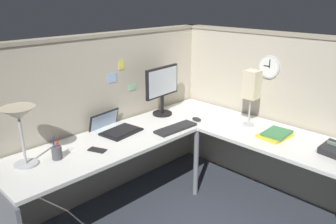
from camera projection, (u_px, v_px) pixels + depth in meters
The scene contains 17 objects.
ground_plane at pixel (197, 207), 3.19m from camera, with size 6.80×6.80×0.00m, color #383D47.
cubicle_wall_back at pixel (106, 116), 3.26m from camera, with size 2.57×0.12×1.58m.
cubicle_wall_right at pixel (276, 113), 3.34m from camera, with size 0.12×2.37×1.58m.
desk at pixel (192, 153), 2.86m from camera, with size 2.35×2.15×0.73m.
monitor at pixel (162, 87), 3.39m from camera, with size 0.46×0.20×0.50m.
laptop at pixel (114, 128), 3.08m from camera, with size 0.39×0.42×0.22m.
keyboard at pixel (176, 128), 3.10m from camera, with size 0.43×0.14×0.02m, color #232326.
computer_mouse at pixel (197, 119), 3.31m from camera, with size 0.06×0.10×0.03m, color #232326.
desk_lamp_dome at pixel (19, 118), 2.34m from camera, with size 0.24×0.24×0.44m.
pen_cup at pixel (57, 153), 2.53m from camera, with size 0.08×0.08×0.18m.
cell_phone at pixel (97, 150), 2.68m from camera, with size 0.07×0.14×0.01m, color black.
book_stack at pixel (276, 134), 2.94m from camera, with size 0.30×0.24×0.04m.
desk_lamp_paper at pixel (252, 86), 3.08m from camera, with size 0.13×0.13×0.53m.
wall_clock at pixel (269, 67), 3.22m from camera, with size 0.04×0.22×0.22m.
pinned_note_leftmost at pixel (112, 78), 3.14m from camera, with size 0.10×0.00×0.09m, color #99B7E5.
pinned_note_middle at pixel (121, 65), 3.18m from camera, with size 0.06×0.00×0.09m, color #EAD84C.
pinned_note_rightmost at pixel (132, 87), 3.35m from camera, with size 0.09×0.00×0.06m, color #8CCC99.
Camera 1 is at (-2.12, -1.71, 1.91)m, focal length 35.99 mm.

